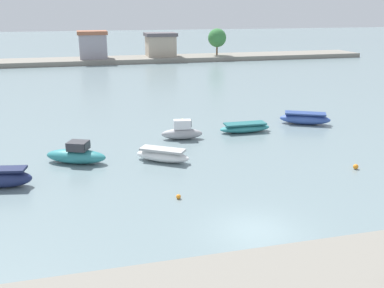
{
  "coord_description": "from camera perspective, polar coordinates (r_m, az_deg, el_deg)",
  "views": [
    {
      "loc": [
        -7.98,
        -18.23,
        10.82
      ],
      "look_at": [
        0.24,
        13.65,
        0.43
      ],
      "focal_mm": 40.75,
      "sensor_mm": 36.0,
      "label": 1
    }
  ],
  "objects": [
    {
      "name": "ground_plane",
      "position": [
        22.66,
        8.22,
        -11.21
      ],
      "size": [
        400.0,
        400.0,
        0.0
      ],
      "primitive_type": "plane",
      "color": "slate"
    },
    {
      "name": "moored_boat_0",
      "position": [
        29.76,
        -23.48,
        -4.09
      ],
      "size": [
        3.73,
        1.92,
        1.25
      ],
      "rotation": [
        0.0,
        0.0,
        -0.19
      ],
      "color": "navy",
      "rests_on": "ground"
    },
    {
      "name": "moored_boat_1",
      "position": [
        32.53,
        -14.9,
        -1.38
      ],
      "size": [
        4.71,
        3.19,
        1.63
      ],
      "rotation": [
        0.0,
        0.0,
        -0.42
      ],
      "color": "teal",
      "rests_on": "ground"
    },
    {
      "name": "moored_boat_2",
      "position": [
        31.87,
        -3.87,
        -1.48
      ],
      "size": [
        4.13,
        3.33,
        0.99
      ],
      "rotation": [
        0.0,
        0.0,
        -0.58
      ],
      "color": "white",
      "rests_on": "ground"
    },
    {
      "name": "moored_boat_3",
      "position": [
        37.14,
        -1.31,
        1.56
      ],
      "size": [
        3.65,
        1.7,
        1.69
      ],
      "rotation": [
        0.0,
        0.0,
        -0.16
      ],
      "color": "#9E9EA3",
      "rests_on": "ground"
    },
    {
      "name": "moored_boat_4",
      "position": [
        39.58,
        6.94,
        2.13
      ],
      "size": [
        4.7,
        1.52,
        0.85
      ],
      "rotation": [
        0.0,
        0.0,
        -0.01
      ],
      "color": "teal",
      "rests_on": "ground"
    },
    {
      "name": "moored_boat_5",
      "position": [
        43.41,
        14.57,
        3.25
      ],
      "size": [
        4.95,
        3.53,
        1.13
      ],
      "rotation": [
        0.0,
        0.0,
        -0.47
      ],
      "color": "#3856A8",
      "rests_on": "ground"
    },
    {
      "name": "mooring_buoy_0",
      "position": [
        32.47,
        20.64,
        -2.79
      ],
      "size": [
        0.36,
        0.36,
        0.36
      ],
      "primitive_type": "sphere",
      "color": "orange",
      "rests_on": "ground"
    },
    {
      "name": "mooring_buoy_3",
      "position": [
        43.27,
        -1.3,
        3.2
      ],
      "size": [
        0.24,
        0.24,
        0.24
      ],
      "primitive_type": "sphere",
      "color": "yellow",
      "rests_on": "ground"
    },
    {
      "name": "mooring_buoy_4",
      "position": [
        25.85,
        -1.78,
        -6.9
      ],
      "size": [
        0.28,
        0.28,
        0.28
      ],
      "primitive_type": "sphere",
      "color": "orange",
      "rests_on": "ground"
    },
    {
      "name": "distant_shoreline",
      "position": [
        91.23,
        -17.19,
        11.37
      ],
      "size": [
        106.52,
        8.58,
        7.26
      ],
      "color": "gray",
      "rests_on": "ground"
    }
  ]
}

